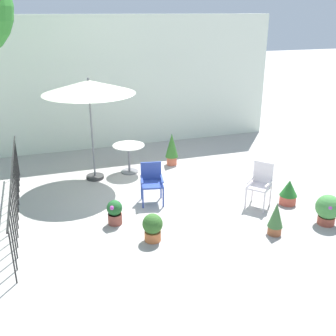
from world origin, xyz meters
name	(u,v)px	position (x,y,z in m)	size (l,w,h in m)	color
ground_plane	(164,195)	(0.00, 0.00, 0.00)	(60.00, 60.00, 0.00)	#A8A39E
villa_facade	(123,83)	(0.00, 4.04, 1.94)	(9.56, 0.30, 3.88)	white
terrace_railing	(14,186)	(-3.19, 0.00, 0.68)	(0.03, 4.99, 1.01)	black
patio_umbrella_0	(89,88)	(-1.36, 1.50, 2.29)	(2.18, 2.18, 2.54)	#2D2D2D
cafe_table_0	(129,153)	(-0.44, 1.64, 0.53)	(0.82, 0.82, 0.75)	white
patio_chair_0	(152,180)	(-0.36, -0.20, 0.51)	(0.56, 0.57, 0.88)	#2E4497
patio_chair_1	(261,182)	(1.80, -1.14, 0.56)	(0.62, 0.62, 0.98)	silver
potted_plant_0	(153,227)	(-0.81, -1.78, 0.28)	(0.38, 0.38, 0.53)	#C86D3B
potted_plant_1	(289,192)	(2.44, -1.28, 0.29)	(0.38, 0.38, 0.56)	#C15340
potted_plant_2	(328,209)	(2.65, -2.29, 0.34)	(0.49, 0.49, 0.62)	#9D4838
potted_plant_3	(276,218)	(1.45, -2.31, 0.34)	(0.29, 0.29, 0.66)	#9C5635
potted_plant_4	(172,148)	(0.80, 1.81, 0.48)	(0.35, 0.35, 0.90)	#CF6245
potted_plant_5	(115,212)	(-1.34, -0.95, 0.27)	(0.31, 0.31, 0.51)	brown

